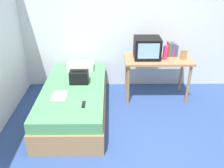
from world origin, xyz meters
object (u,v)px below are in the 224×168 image
book_row (172,49)px  pillow (81,66)px  magazine (59,96)px  tv (147,48)px  picture_frame (184,55)px  desk (158,63)px  water_bottle (165,52)px  remote_dark (84,104)px  handbag (79,77)px  bed (75,101)px

book_row → pillow: book_row is taller
magazine → book_row: bearing=27.4°
tv → magazine: bearing=-148.4°
picture_frame → desk: bearing=168.7°
water_bottle → picture_frame: water_bottle is taller
desk → remote_dark: size_ratio=7.44×
pillow → remote_dark: (0.17, -1.23, -0.05)m
water_bottle → picture_frame: (0.31, -0.02, -0.04)m
tv → pillow: bearing=174.0°
water_bottle → book_row: (0.15, 0.17, -0.01)m
handbag → magazine: (-0.25, -0.43, -0.10)m
desk → remote_dark: (-1.20, -1.10, -0.16)m
bed → tv: (1.21, 0.57, 0.70)m
book_row → picture_frame: (0.16, -0.20, -0.03)m
desk → water_bottle: size_ratio=4.71×
bed → remote_dark: 0.63m
bed → desk: 1.58m
water_bottle → magazine: bearing=-155.1°
desk → picture_frame: size_ratio=6.84×
bed → desk: bearing=21.7°
bed → remote_dark: bearing=-68.3°
desk → magazine: desk is taller
magazine → tv: bearing=31.6°
pillow → picture_frame: bearing=-6.8°
desk → picture_frame: (0.41, -0.08, 0.18)m
desk → remote_dark: desk is taller
pillow → handbag: handbag is taller
handbag → remote_dark: handbag is taller
book_row → magazine: size_ratio=0.86×
picture_frame → remote_dark: 1.94m
bed → book_row: (1.67, 0.68, 0.64)m
remote_dark → bed: bearing=111.7°
pillow → water_bottle: bearing=-7.3°
picture_frame → handbag: bearing=-169.4°
picture_frame → remote_dark: picture_frame is taller
pillow → remote_dark: 1.24m
book_row → handbag: book_row is taller
water_bottle → desk: bearing=150.5°
pillow → magazine: 1.00m
bed → picture_frame: 1.99m
magazine → remote_dark: 0.46m
bed → picture_frame: size_ratio=11.79×
desk → pillow: bearing=174.5°
desk → water_bottle: (0.10, -0.06, 0.22)m
tv → water_bottle: 0.32m
tv → book_row: (0.46, 0.10, -0.06)m
tv → pillow: 1.24m
water_bottle → handbag: water_bottle is taller
bed → water_bottle: (1.52, 0.51, 0.64)m
bed → desk: size_ratio=1.72×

